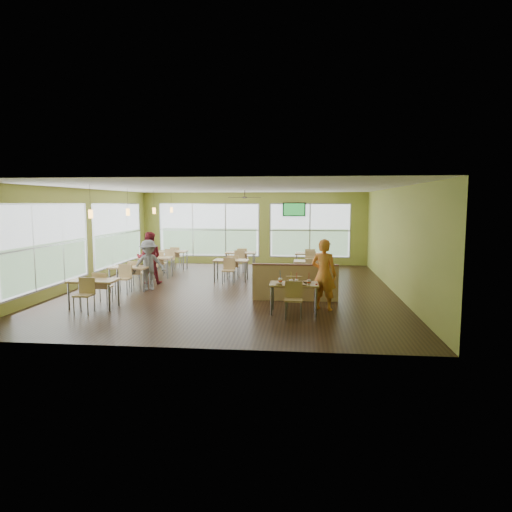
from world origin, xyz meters
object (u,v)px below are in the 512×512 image
object	(u,v)px
man_plaid	(324,274)
main_table	(294,288)
food_basket	(307,282)
half_wall_divider	(295,282)

from	to	relation	value
man_plaid	main_table	bearing A→B (deg)	51.94
main_table	food_basket	size ratio (longest dim) A/B	7.01
half_wall_divider	food_basket	size ratio (longest dim) A/B	11.08
main_table	man_plaid	world-z (taller)	man_plaid
half_wall_divider	man_plaid	world-z (taller)	man_plaid
half_wall_divider	food_basket	world-z (taller)	half_wall_divider
main_table	food_basket	bearing A→B (deg)	12.58
half_wall_divider	main_table	bearing A→B (deg)	-90.00
food_basket	half_wall_divider	bearing A→B (deg)	103.14
main_table	man_plaid	bearing A→B (deg)	30.19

